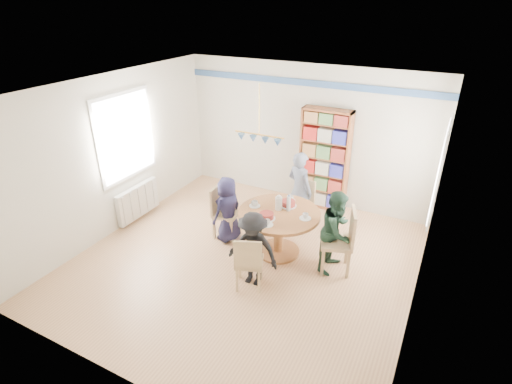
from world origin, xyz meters
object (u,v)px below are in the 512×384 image
Objects in this scene: chair_near at (249,261)px; person_far at (299,190)px; chair_far at (302,201)px; dining_table at (279,223)px; chair_right at (343,238)px; person_left at (228,209)px; chair_left at (222,209)px; person_near at (253,249)px; bookshelf at (324,161)px; person_right at (337,231)px; radiator at (138,201)px.

person_far is (-0.03, 1.95, 0.24)m from chair_near.
dining_table is at bearing -90.25° from chair_far.
person_left is at bearing -179.25° from chair_right.
person_near is (1.07, -0.91, 0.07)m from chair_left.
bookshelf is at bearing 167.45° from person_left.
chair_left reaches higher than chair_near.
chair_left is at bearing 135.49° from chair_near.
person_right is at bearing 158.49° from person_far.
person_near is (-0.94, -0.90, -0.07)m from person_right.
chair_far is at bearing 154.03° from person_left.
chair_right is 1.21× the size of chair_far.
person_right reaches higher than dining_table.
person_near is (-1.05, -0.87, 0.01)m from chair_right.
person_near is at bearing -40.39° from chair_left.
person_right is 0.91× the size of person_far.
person_far is (-0.03, -0.09, 0.24)m from chair_far.
chair_left is 0.79× the size of person_near.
chair_left is at bearing 177.67° from dining_table.
dining_table is 1.26× the size of chair_right.
dining_table is 1.52× the size of chair_far.
chair_far is 0.60× the size of person_far.
bookshelf is (0.10, 2.73, 0.39)m from person_near.
bookshelf is (0.09, 2.88, 0.49)m from chair_near.
dining_table is 0.93m from person_right.
person_far reaches higher than dining_table.
chair_left is 0.18m from person_left.
chair_right is at bearing -63.12° from bookshelf.
chair_left reaches higher than radiator.
bookshelf is (-0.84, 1.83, 0.32)m from person_right.
chair_right is at bearing -44.67° from chair_far.
chair_far is at bearing 135.33° from chair_right.
chair_far is (-1.03, 1.02, -0.10)m from chair_right.
chair_left is 0.71× the size of person_right.
chair_near is 1.41m from person_right.
person_right is at bearing -65.47° from bookshelf.
bookshelf is (2.88, 2.04, 0.61)m from radiator.
person_left is 0.81× the size of person_far.
chair_left is 1.51m from chair_near.
person_near is at bearing 112.32° from person_far.
bookshelf is at bearing -75.55° from person_far.
chair_left is 2.01m from person_right.
chair_near is 1.96m from person_far.
person_left is (0.15, -0.06, 0.07)m from chair_left.
person_far is at bearing 87.78° from person_near.
person_far is at bearing 54.13° from person_right.
chair_near is at bearing -90.18° from chair_far.
person_right is at bearing 40.88° from person_near.
person_far is (-0.96, 0.90, 0.07)m from person_right.
chair_left is 1.07× the size of chair_far.
person_left is at bearing 68.38° from person_far.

